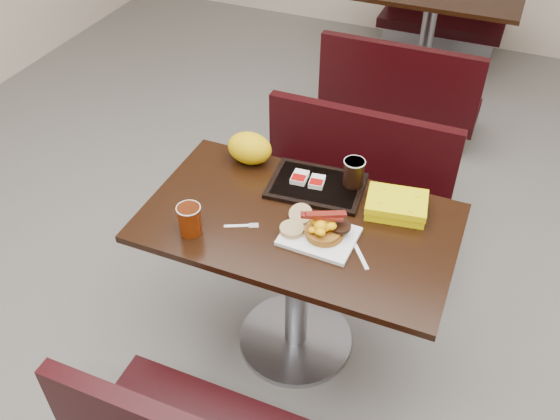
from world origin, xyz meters
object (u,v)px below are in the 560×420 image
at_px(bench_near_n, 347,193).
at_px(knife, 359,253).
at_px(paper_bag, 250,148).
at_px(tray, 316,186).
at_px(bench_far_n, 444,7).
at_px(hashbrown_sleeve_right, 317,182).
at_px(coffee_cup_far, 354,173).
at_px(hashbrown_sleeve_left, 300,177).
at_px(clamshell, 396,205).
at_px(platter, 319,236).
at_px(fork, 236,226).
at_px(table_far, 426,40).
at_px(bench_far_s, 403,85).
at_px(table_near, 297,286).
at_px(coffee_cup_near, 190,220).
at_px(pancake_stack, 325,232).

height_order(bench_near_n, knife, knife).
bearing_deg(paper_bag, tray, -10.89).
distance_m(bench_far_n, hashbrown_sleeve_right, 3.11).
xyz_separation_m(knife, coffee_cup_far, (-0.14, 0.36, 0.07)).
bearing_deg(coffee_cup_far, bench_far_n, 92.46).
relative_size(tray, coffee_cup_far, 3.36).
bearing_deg(hashbrown_sleeve_right, hashbrown_sleeve_left, 172.59).
xyz_separation_m(hashbrown_sleeve_left, clamshell, (0.41, -0.03, 0.00)).
height_order(platter, fork, platter).
relative_size(tray, paper_bag, 1.94).
xyz_separation_m(table_far, fork, (-0.21, -2.72, 0.38)).
bearing_deg(paper_bag, coffee_cup_far, -0.65).
relative_size(platter, coffee_cup_far, 2.39).
distance_m(tray, coffee_cup_far, 0.16).
height_order(hashbrown_sleeve_right, clamshell, clamshell).
bearing_deg(bench_far_s, bench_far_n, 90.00).
bearing_deg(bench_far_n, table_near, -90.00).
bearing_deg(coffee_cup_near, knife, 12.07).
bearing_deg(bench_far_s, pancake_stack, -86.36).
relative_size(bench_far_s, coffee_cup_far, 8.84).
relative_size(table_far, coffee_cup_far, 10.61).
distance_m(table_near, tray, 0.44).
bearing_deg(tray, bench_near_n, 84.46).
relative_size(table_near, fork, 9.15).
bearing_deg(paper_bag, hashbrown_sleeve_right, -10.47).
relative_size(table_far, paper_bag, 6.14).
height_order(table_far, coffee_cup_far, coffee_cup_far).
xyz_separation_m(pancake_stack, coffee_cup_far, (0.01, 0.33, 0.04)).
distance_m(platter, tray, 0.30).
xyz_separation_m(bench_near_n, table_far, (0.00, 1.90, 0.02)).
xyz_separation_m(table_near, table_far, (0.00, 2.60, 0.00)).
distance_m(table_far, fork, 2.76).
height_order(hashbrown_sleeve_left, coffee_cup_far, coffee_cup_far).
bearing_deg(platter, table_near, 150.82).
relative_size(tray, clamshell, 1.64).
bearing_deg(platter, clamshell, 51.01).
bearing_deg(table_near, bench_near_n, 90.00).
bearing_deg(tray, coffee_cup_far, 18.20).
bearing_deg(platter, bench_near_n, 100.14).
height_order(platter, clamshell, clamshell).
relative_size(platter, knife, 1.54).
distance_m(fork, hashbrown_sleeve_left, 0.37).
height_order(pancake_stack, knife, pancake_stack).
height_order(table_near, pancake_stack, pancake_stack).
bearing_deg(hashbrown_sleeve_left, bench_near_n, 76.66).
relative_size(pancake_stack, clamshell, 0.60).
xyz_separation_m(bench_near_n, coffee_cup_far, (0.13, -0.43, 0.46)).
relative_size(bench_far_s, pancake_stack, 7.15).
relative_size(table_far, knife, 6.84).
xyz_separation_m(hashbrown_sleeve_right, clamshell, (0.34, -0.03, 0.00)).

